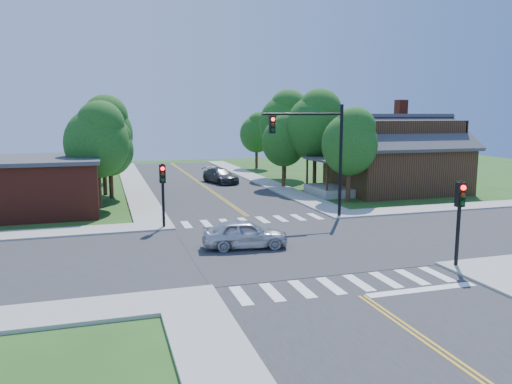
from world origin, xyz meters
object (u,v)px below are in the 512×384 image
object	(u,v)px
signal_mast_ne	(317,143)
car_silver	(245,234)
signal_pole_se	(460,208)
signal_pole_nw	(163,184)
car_dgrey	(220,176)
house_ne	(396,153)

from	to	relation	value
signal_mast_ne	car_silver	bearing A→B (deg)	-138.44
signal_pole_se	car_silver	size ratio (longest dim) A/B	0.87
signal_mast_ne	signal_pole_nw	xyz separation A→B (m)	(-9.51, -0.01, -2.19)
signal_pole_nw	car_dgrey	world-z (taller)	signal_pole_nw
signal_pole_se	car_dgrey	world-z (taller)	signal_pole_se
signal_pole_nw	house_ne	size ratio (longest dim) A/B	0.29
signal_mast_ne	house_ne	bearing A→B (deg)	37.68
signal_mast_ne	signal_pole_se	size ratio (longest dim) A/B	1.89
signal_pole_se	house_ne	bearing A→B (deg)	64.42
house_ne	car_silver	size ratio (longest dim) A/B	2.97
signal_pole_se	car_dgrey	bearing A→B (deg)	97.20
signal_pole_nw	car_dgrey	xyz separation A→B (m)	(7.51, 18.00, -1.96)
house_ne	car_silver	xyz separation A→B (m)	(-17.37, -14.12, -2.61)
signal_pole_se	car_silver	bearing A→B (deg)	143.88
signal_pole_se	signal_pole_nw	distance (m)	15.84
signal_mast_ne	signal_pole_nw	size ratio (longest dim) A/B	1.89
car_silver	car_dgrey	size ratio (longest dim) A/B	0.85
car_dgrey	signal_mast_ne	bearing A→B (deg)	-98.78
house_ne	car_silver	distance (m)	22.54
house_ne	car_dgrey	distance (m)	16.38
signal_pole_se	signal_pole_nw	size ratio (longest dim) A/B	1.00
signal_pole_se	house_ne	size ratio (longest dim) A/B	0.29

